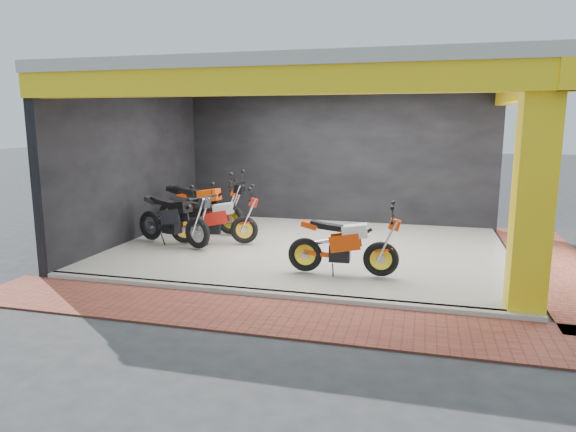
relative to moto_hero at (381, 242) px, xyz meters
name	(u,v)px	position (x,y,z in m)	size (l,w,h in m)	color
ground	(285,278)	(-1.64, -0.15, -0.72)	(80.00, 80.00, 0.00)	#2D2D30
showroom_floor	(310,249)	(-1.64, 1.85, -0.67)	(8.00, 6.00, 0.10)	silver
showroom_ceiling	(311,77)	(-1.64, 1.85, 2.88)	(8.40, 6.40, 0.20)	beige
back_wall	(335,159)	(-1.64, 4.95, 1.03)	(8.20, 0.20, 3.50)	black
left_wall	(134,165)	(-5.74, 1.85, 1.03)	(0.20, 6.20, 3.50)	black
corner_column	(533,193)	(2.11, -0.90, 1.03)	(0.50, 0.50, 3.50)	yellow
header_beam_front	(267,81)	(-1.64, -1.15, 2.58)	(8.40, 0.30, 0.40)	yellow
header_beam_right	(526,89)	(2.36, 1.85, 2.58)	(0.30, 6.40, 0.40)	yellow
floor_kerb	(268,294)	(-1.64, -1.17, -0.67)	(8.00, 0.20, 0.10)	silver
paver_front	(252,314)	(-1.64, -1.95, -0.70)	(9.00, 1.40, 0.03)	#9C4833
paver_right	(557,266)	(3.16, 1.85, -0.70)	(1.40, 7.00, 0.03)	#9C4833
moto_hero	(381,242)	(0.00, 0.00, 0.00)	(2.02, 0.75, 1.24)	#DD3E09
moto_row_a	(244,217)	(-3.05, 1.68, 0.00)	(2.01, 0.74, 1.23)	#B21B13
moto_row_b	(197,218)	(-3.84, 1.01, 0.05)	(2.18, 0.81, 1.33)	black
moto_row_c	(230,205)	(-3.67, 2.45, 0.11)	(2.39, 0.88, 1.46)	black
moto_row_d	(227,204)	(-4.12, 3.41, -0.04)	(1.88, 0.70, 1.15)	#EC3809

